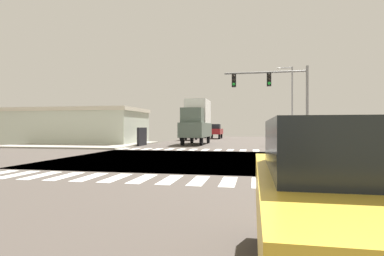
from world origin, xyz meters
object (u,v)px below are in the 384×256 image
bank_building (73,126)px  suv_leading_2 (189,130)px  traffic_signal_mast (274,89)px  sedan_nearside_1 (348,194)px  box_truck_middle_2 (202,123)px  street_lamp (290,98)px  pickup_queued_1 (215,131)px  box_truck_trailing_1 (197,120)px

bank_building → suv_leading_2: size_ratio=3.79×
traffic_signal_mast → sedan_nearside_1: size_ratio=1.49×
suv_leading_2 → box_truck_middle_2: size_ratio=0.64×
bank_building → traffic_signal_mast: bearing=-20.1°
suv_leading_2 → street_lamp: bearing=145.3°
suv_leading_2 → pickup_queued_1: bearing=-114.2°
suv_leading_2 → box_truck_middle_2: box_truck_middle_2 is taller
street_lamp → box_truck_trailing_1: size_ratio=1.15×
traffic_signal_mast → pickup_queued_1: traffic_signal_mast is taller
box_truck_middle_2 → sedan_nearside_1: bearing=100.8°
traffic_signal_mast → sedan_nearside_1: traffic_signal_mast is taller
box_truck_trailing_1 → sedan_nearside_1: bearing=103.1°
traffic_signal_mast → bank_building: bearing=159.9°
street_lamp → bank_building: bearing=-174.3°
street_lamp → box_truck_middle_2: street_lamp is taller
traffic_signal_mast → box_truck_trailing_1: size_ratio=0.89×
sedan_nearside_1 → box_truck_trailing_1: size_ratio=0.60×
box_truck_trailing_1 → box_truck_middle_2: size_ratio=1.00×
street_lamp → bank_building: (-24.04, -2.41, -2.96)m
pickup_queued_1 → sedan_nearside_1: bearing=98.5°
box_truck_middle_2 → street_lamp: bearing=121.6°
street_lamp → suv_leading_2: street_lamp is taller
box_truck_trailing_1 → box_truck_middle_2: 22.54m
bank_building → box_truck_trailing_1: size_ratio=2.42×
bank_building → suv_leading_2: 15.92m
sedan_nearside_1 → box_truck_middle_2: 53.32m
suv_leading_2 → sedan_nearside_1: bearing=103.9°
pickup_queued_1 → box_truck_middle_2: (-3.00, 5.34, 1.27)m
sedan_nearside_1 → street_lamp: bearing=84.8°
street_lamp → suv_leading_2: (-12.86, 8.92, -3.54)m
pickup_queued_1 → traffic_signal_mast: bearing=106.3°
street_lamp → box_truck_middle_2: (-12.86, 20.92, -2.37)m
traffic_signal_mast → bank_building: 23.31m
bank_building → sedan_nearside_1: (21.17, -29.02, -0.86)m
pickup_queued_1 → box_truck_trailing_1: 17.05m
traffic_signal_mast → suv_leading_2: size_ratio=1.39×
bank_building → box_truck_trailing_1: 14.22m
suv_leading_2 → box_truck_trailing_1: box_truck_trailing_1 is taller
traffic_signal_mast → box_truck_middle_2: traffic_signal_mast is taller
bank_building → suv_leading_2: bank_building is taller
sedan_nearside_1 → pickup_queued_1: pickup_queued_1 is taller
pickup_queued_1 → street_lamp: bearing=122.3°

